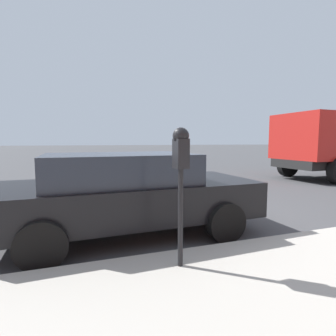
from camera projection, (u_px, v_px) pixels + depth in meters
ground_plane at (168, 213)px, 5.87m from camera, size 220.00×220.00×0.00m
parking_meter at (181, 161)px, 3.00m from camera, size 0.21×0.19×1.64m
car_black at (128, 191)px, 4.52m from camera, size 2.16×4.35×1.40m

